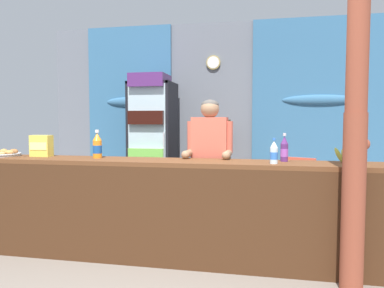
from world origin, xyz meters
name	(u,v)px	position (x,y,z in m)	size (l,w,h in m)	color
ground_plane	(199,234)	(0.00, 1.21, 0.00)	(7.87, 7.87, 0.00)	slate
back_wall_curtained	(221,110)	(0.04, 3.07, 1.49)	(5.75, 0.22, 2.89)	slate
stall_counter	(175,202)	(-0.06, 0.28, 0.58)	(4.34, 0.47, 0.95)	brown
timber_post	(356,120)	(1.42, 0.06, 1.33)	(0.20, 0.18, 2.77)	brown
drink_fridge	(153,135)	(-0.97, 2.53, 1.10)	(0.65, 0.72, 2.02)	black
bottle_shelf_rack	(214,161)	(-0.02, 2.71, 0.70)	(0.48, 0.28, 1.34)	brown
plastic_lawn_chair	(301,185)	(1.22, 1.94, 0.49)	(0.57, 0.57, 0.86)	#E5563D
shopkeeper	(210,155)	(0.19, 0.80, 0.96)	(0.47, 0.42, 1.54)	#28282D
soda_bottle_orange_soda	(97,146)	(-0.89, 0.44, 1.07)	(0.09, 0.09, 0.28)	orange
soda_bottle_water	(274,153)	(0.82, 0.30, 1.05)	(0.07, 0.07, 0.22)	silver
soda_bottle_grape_soda	(284,149)	(0.92, 0.49, 1.06)	(0.07, 0.07, 0.26)	#56286B
snack_box_instant_noodle	(41,146)	(-1.53, 0.48, 1.06)	(0.21, 0.12, 0.22)	#EAD14C
pastry_tray	(2,154)	(-1.97, 0.45, 0.98)	(0.37, 0.37, 0.07)	#BCBCC1
banana_bunch	(349,156)	(1.48, 0.52, 1.01)	(0.27, 0.05, 0.16)	#B7C647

